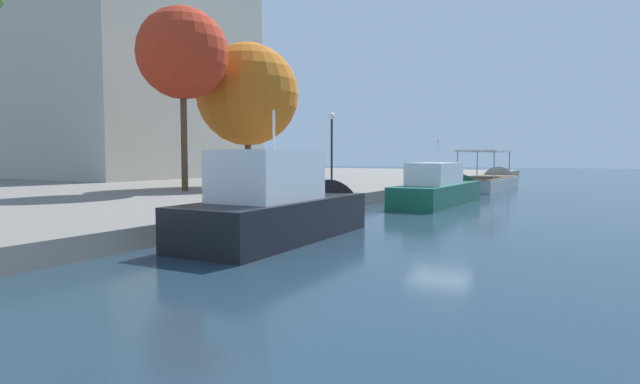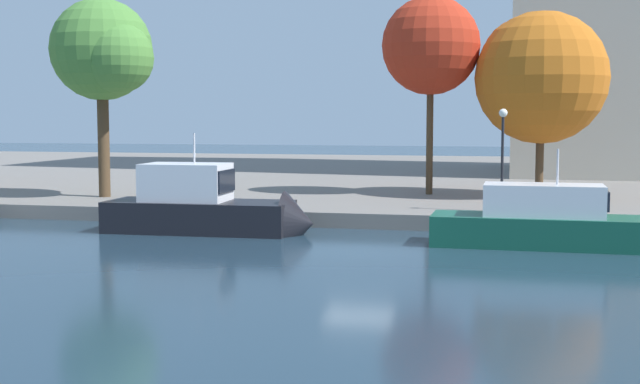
% 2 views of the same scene
% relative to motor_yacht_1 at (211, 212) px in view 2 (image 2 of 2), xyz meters
% --- Properties ---
extents(ground_plane, '(220.00, 220.00, 0.00)m').
position_rel_motor_yacht_1_xyz_m(ground_plane, '(6.81, -3.19, -0.85)').
color(ground_plane, '#1E3342').
extents(dock_promenade, '(120.00, 55.00, 0.66)m').
position_rel_motor_yacht_1_xyz_m(dock_promenade, '(6.81, 29.86, -0.52)').
color(dock_promenade, slate).
rests_on(dock_promenade, ground_plane).
extents(motor_yacht_1, '(8.77, 2.97, 4.97)m').
position_rel_motor_yacht_1_xyz_m(motor_yacht_1, '(0.00, 0.00, 0.00)').
color(motor_yacht_1, black).
rests_on(motor_yacht_1, ground_plane).
extents(motor_yacht_2, '(10.56, 2.57, 4.41)m').
position_rel_motor_yacht_1_xyz_m(motor_yacht_2, '(14.53, -0.98, -0.18)').
color(motor_yacht_2, '#14513D').
rests_on(motor_yacht_2, ground_plane).
extents(lamp_post, '(0.37, 0.37, 4.48)m').
position_rel_motor_yacht_1_xyz_m(lamp_post, '(11.72, 4.57, 2.44)').
color(lamp_post, black).
rests_on(lamp_post, dock_promenade).
extents(tree_0, '(5.18, 5.18, 10.46)m').
position_rel_motor_yacht_1_xyz_m(tree_0, '(7.71, 12.13, 7.55)').
color(tree_0, '#4C3823').
rests_on(tree_0, dock_promenade).
extents(tree_1, '(6.77, 7.07, 9.51)m').
position_rel_motor_yacht_1_xyz_m(tree_1, '(13.48, 12.19, 6.21)').
color(tree_1, '#4C3823').
rests_on(tree_1, dock_promenade).
extents(tree_2, '(5.66, 5.19, 10.15)m').
position_rel_motor_yacht_1_xyz_m(tree_2, '(-8.23, 6.92, 7.28)').
color(tree_2, '#4C3823').
rests_on(tree_2, dock_promenade).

